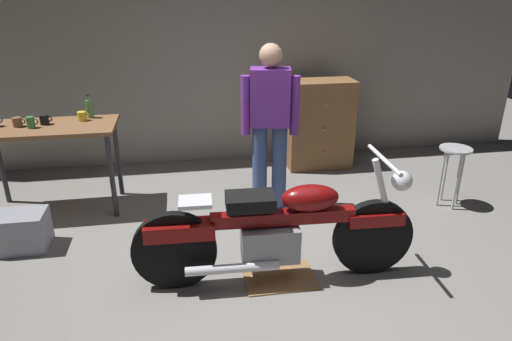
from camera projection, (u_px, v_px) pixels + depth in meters
ground_plane at (269, 279)px, 3.61m from camera, size 12.00×12.00×0.00m
back_wall at (226, 38)px, 5.56m from camera, size 8.00×0.12×3.10m
workbench at (48, 137)px, 4.44m from camera, size 1.30×0.64×0.90m
motorcycle at (279, 229)px, 3.45m from camera, size 2.19×0.60×1.00m
person_standing at (270, 121)px, 4.45m from camera, size 0.56×0.29×1.67m
shop_stool at (454, 161)px, 4.63m from camera, size 0.32×0.32×0.64m
wooden_dresser at (319, 124)px, 5.66m from camera, size 0.80×0.47×1.10m
drip_tray at (279, 277)px, 3.62m from camera, size 0.56×0.40×0.01m
storage_bin at (21, 231)px, 3.97m from camera, size 0.44×0.32×0.34m
mug_green_speckled at (31, 122)px, 4.31m from camera, size 0.11×0.07×0.11m
mug_black_matte at (44, 120)px, 4.42m from camera, size 0.12×0.08×0.10m
mug_brown_stoneware at (17, 122)px, 4.35m from camera, size 0.12×0.09×0.09m
mug_yellow_tall at (82, 116)px, 4.54m from camera, size 0.12×0.09×0.09m
bottle at (89, 108)px, 4.62m from camera, size 0.06×0.06×0.24m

